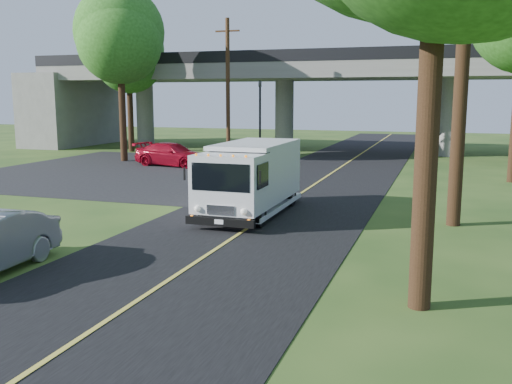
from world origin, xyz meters
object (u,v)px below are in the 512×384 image
at_px(traffic_signal, 260,111).
at_px(tree_left_lot, 121,36).
at_px(pedestrian, 206,175).
at_px(step_van, 251,176).
at_px(utility_pole, 228,90).
at_px(tree_left_far, 129,51).
at_px(red_sedan, 172,155).

relative_size(traffic_signal, tree_left_lot, 0.50).
bearing_deg(tree_left_lot, pedestrian, -44.99).
bearing_deg(step_van, utility_pole, 114.02).
xyz_separation_m(utility_pole, tree_left_far, (-9.29, 3.84, 2.86)).
distance_m(traffic_signal, tree_left_far, 11.75).
bearing_deg(tree_left_lot, utility_pole, 18.97).
bearing_deg(pedestrian, utility_pole, -36.77).
height_order(traffic_signal, tree_left_far, tree_left_far).
height_order(tree_left_lot, pedestrian, tree_left_lot).
relative_size(tree_left_lot, step_van, 1.74).
bearing_deg(step_van, traffic_signal, 107.16).
bearing_deg(tree_left_lot, traffic_signal, 28.11).
xyz_separation_m(red_sedan, pedestrian, (6.03, -8.79, 0.17)).
bearing_deg(step_van, tree_left_lot, 134.79).
distance_m(traffic_signal, pedestrian, 14.51).
height_order(tree_left_lot, step_van, tree_left_lot).
bearing_deg(utility_pole, step_van, -66.08).
distance_m(utility_pole, step_van, 17.22).
xyz_separation_m(traffic_signal, utility_pole, (-1.50, -2.00, 1.40)).
height_order(traffic_signal, red_sedan, traffic_signal).
relative_size(tree_left_lot, red_sedan, 2.19).
xyz_separation_m(utility_pole, tree_left_lot, (-6.29, -2.16, 3.31)).
xyz_separation_m(utility_pole, step_van, (6.86, -15.46, -3.22)).
relative_size(step_van, red_sedan, 1.26).
height_order(utility_pole, step_van, utility_pole).
bearing_deg(tree_left_lot, tree_left_far, 116.57).
height_order(utility_pole, tree_left_far, tree_left_far).
bearing_deg(red_sedan, pedestrian, -137.26).
distance_m(tree_left_far, pedestrian, 21.63).
distance_m(traffic_signal, utility_pole, 2.86).
bearing_deg(tree_left_far, red_sedan, -45.96).
xyz_separation_m(traffic_signal, tree_left_lot, (-7.79, -4.16, 4.70)).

